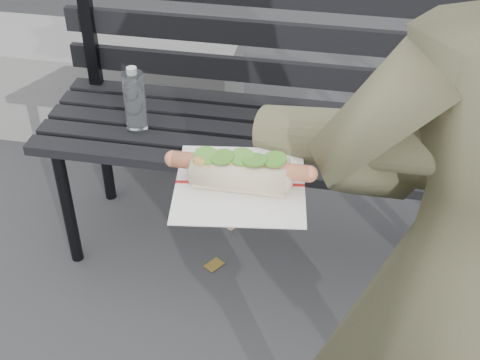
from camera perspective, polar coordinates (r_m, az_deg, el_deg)
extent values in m
cylinder|color=black|center=(2.22, -14.50, -2.26)|extent=(0.04, 0.04, 0.45)
cylinder|color=black|center=(2.46, -11.53, 2.69)|extent=(0.04, 0.04, 0.45)
cube|color=black|center=(1.89, 3.10, 0.67)|extent=(1.50, 0.07, 0.03)
cube|color=black|center=(1.97, 3.48, 2.21)|extent=(1.50, 0.07, 0.03)
cube|color=black|center=(2.04, 3.82, 3.64)|extent=(1.50, 0.07, 0.03)
cube|color=black|center=(2.12, 4.15, 4.97)|extent=(1.50, 0.07, 0.03)
cube|color=black|center=(2.19, 4.45, 6.21)|extent=(1.50, 0.07, 0.03)
cube|color=black|center=(2.26, -12.76, 12.29)|extent=(0.04, 0.03, 0.42)
cube|color=black|center=(2.17, 4.68, 8.99)|extent=(1.50, 0.02, 0.08)
cube|color=black|center=(2.11, 4.86, 12.10)|extent=(1.50, 0.02, 0.08)
cylinder|color=white|center=(2.02, -8.95, 6.57)|extent=(0.06, 0.06, 0.19)
cylinder|color=white|center=(1.97, -9.24, 9.19)|extent=(0.03, 0.03, 0.02)
cube|color=slate|center=(2.93, -12.16, 8.03)|extent=(1.20, 0.40, 0.40)
imported|color=brown|center=(1.18, 19.31, -8.13)|extent=(0.63, 0.47, 1.59)
cylinder|color=brown|center=(1.01, 14.97, 3.00)|extent=(0.51, 0.23, 0.19)
cylinder|color=#D8A384|center=(0.99, 2.38, -0.83)|extent=(0.09, 0.08, 0.07)
ellipsoid|color=#D8A384|center=(0.99, 0.00, -1.15)|extent=(0.10, 0.12, 0.03)
cylinder|color=#D8A384|center=(0.98, -3.50, -1.76)|extent=(0.06, 0.02, 0.02)
cylinder|color=#D8A384|center=(0.99, -3.23, -1.04)|extent=(0.06, 0.02, 0.02)
cylinder|color=#D8A384|center=(1.01, -2.97, -0.35)|extent=(0.06, 0.02, 0.02)
cylinder|color=#D8A384|center=(1.02, -2.72, 0.33)|extent=(0.06, 0.02, 0.02)
cylinder|color=#D8A384|center=(0.95, -0.02, -3.16)|extent=(0.04, 0.05, 0.02)
cube|color=white|center=(0.98, 0.00, -0.37)|extent=(0.21, 0.21, 0.00)
cube|color=#B21E1E|center=(0.98, 0.00, -0.30)|extent=(0.19, 0.03, 0.00)
cylinder|color=#D47751|center=(0.96, 0.00, 1.18)|extent=(0.20, 0.02, 0.02)
sphere|color=#D47751|center=(0.98, -5.75, 1.82)|extent=(0.02, 0.02, 0.02)
sphere|color=#D47751|center=(0.95, 5.93, 0.52)|extent=(0.03, 0.02, 0.02)
sphere|color=#9E6B2D|center=(0.95, -3.29, 1.41)|extent=(0.01, 0.01, 0.01)
sphere|color=#9E6B2D|center=(0.96, 2.54, 1.56)|extent=(0.01, 0.01, 0.01)
sphere|color=#9E6B2D|center=(0.96, -1.60, 1.85)|extent=(0.01, 0.01, 0.01)
sphere|color=#9E6B2D|center=(0.96, -3.23, 1.48)|extent=(0.01, 0.01, 0.01)
sphere|color=#9E6B2D|center=(0.97, -0.92, 2.05)|extent=(0.01, 0.01, 0.01)
sphere|color=#9E6B2D|center=(0.98, -0.23, 2.14)|extent=(0.01, 0.01, 0.01)
sphere|color=#9E6B2D|center=(0.97, -0.45, 1.66)|extent=(0.01, 0.01, 0.01)
sphere|color=#9E6B2D|center=(0.96, -2.66, 1.17)|extent=(0.01, 0.01, 0.01)
sphere|color=#9E6B2D|center=(0.95, -3.32, 1.33)|extent=(0.01, 0.01, 0.01)
sphere|color=#9E6B2D|center=(0.97, -2.24, 1.58)|extent=(0.01, 0.01, 0.01)
sphere|color=#9E6B2D|center=(0.95, 1.60, 1.33)|extent=(0.01, 0.01, 0.01)
sphere|color=#9E6B2D|center=(0.96, -0.16, 1.72)|extent=(0.01, 0.01, 0.01)
sphere|color=#9E6B2D|center=(0.94, 3.35, 0.77)|extent=(0.01, 0.01, 0.01)
sphere|color=#9E6B2D|center=(0.96, 3.04, 2.08)|extent=(0.01, 0.01, 0.01)
sphere|color=#9E6B2D|center=(0.95, 3.60, 1.11)|extent=(0.01, 0.01, 0.01)
sphere|color=#9E6B2D|center=(0.95, 2.44, 1.03)|extent=(0.01, 0.01, 0.01)
sphere|color=#9E6B2D|center=(0.96, -3.48, 1.94)|extent=(0.01, 0.01, 0.01)
sphere|color=#9E6B2D|center=(0.95, 3.71, 1.41)|extent=(0.01, 0.01, 0.01)
sphere|color=#9E6B2D|center=(0.95, -2.68, 0.90)|extent=(0.01, 0.01, 0.01)
sphere|color=#9E6B2D|center=(0.95, 0.69, 1.30)|extent=(0.01, 0.01, 0.01)
sphere|color=#9E6B2D|center=(0.96, 3.27, 1.32)|extent=(0.01, 0.01, 0.01)
sphere|color=#9E6B2D|center=(0.95, -0.86, 1.41)|extent=(0.01, 0.01, 0.01)
sphere|color=#9E6B2D|center=(0.95, -3.63, 1.63)|extent=(0.01, 0.01, 0.01)
sphere|color=#9E6B2D|center=(0.97, -1.98, 2.09)|extent=(0.01, 0.01, 0.01)
cylinder|color=#488D26|center=(0.96, -2.90, 2.10)|extent=(0.04, 0.04, 0.01)
cylinder|color=#488D26|center=(0.95, -1.55, 1.99)|extent=(0.04, 0.04, 0.01)
cylinder|color=#488D26|center=(0.95, 0.15, 1.99)|extent=(0.04, 0.04, 0.01)
cylinder|color=#488D26|center=(0.95, 1.27, 1.74)|extent=(0.04, 0.04, 0.01)
cylinder|color=#488D26|center=(0.95, 2.97, 1.78)|extent=(0.04, 0.04, 0.01)
cube|color=brown|center=(3.13, -15.36, 5.35)|extent=(0.06, 0.04, 0.00)
cube|color=brown|center=(3.75, -12.15, 11.41)|extent=(0.05, 0.05, 0.00)
cube|color=brown|center=(3.20, 13.13, 6.49)|extent=(0.09, 0.10, 0.00)
cube|color=brown|center=(2.27, 19.37, -9.91)|extent=(0.05, 0.05, 0.00)
cube|color=brown|center=(2.27, -2.21, -7.24)|extent=(0.07, 0.07, 0.00)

